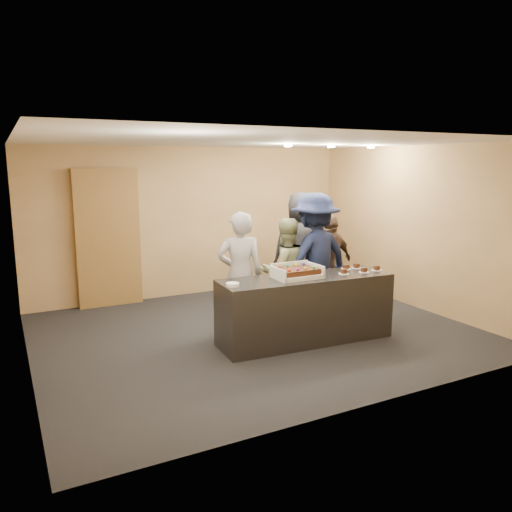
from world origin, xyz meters
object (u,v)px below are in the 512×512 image
person_server_grey (240,275)px  cake_box (296,274)px  storage_cabinet (108,238)px  person_navy_man (315,258)px  person_brown_extra (330,262)px  person_sage_man (285,271)px  serving_counter (305,309)px  plate_stack (233,285)px  sheet_cake (297,271)px  person_dark_suit (301,247)px

person_server_grey → cake_box: bearing=152.2°
storage_cabinet → person_navy_man: size_ratio=1.18×
person_brown_extra → cake_box: bearing=27.7°
storage_cabinet → person_sage_man: 3.12m
cake_box → person_sage_man: 0.86m
serving_counter → plate_stack: plate_stack is taller
sheet_cake → plate_stack: sheet_cake is taller
sheet_cake → person_server_grey: (-0.55, 0.61, -0.12)m
storage_cabinet → person_brown_extra: bearing=-30.2°
serving_counter → person_server_grey: size_ratio=1.36×
cake_box → plate_stack: cake_box is taller
storage_cabinet → person_sage_man: storage_cabinet is taller
serving_counter → plate_stack: 1.20m
person_navy_man → person_brown_extra: 0.76m
sheet_cake → person_brown_extra: person_brown_extra is taller
serving_counter → person_sage_man: (0.16, 0.81, 0.35)m
sheet_cake → person_dark_suit: 2.07m
cake_box → person_dark_suit: size_ratio=0.32×
plate_stack → sheet_cake: bearing=1.2°
person_navy_man → person_sage_man: bearing=-17.6°
serving_counter → person_dark_suit: person_dark_suit is taller
person_dark_suit → serving_counter: bearing=87.8°
storage_cabinet → plate_stack: 3.19m
cake_box → person_dark_suit: bearing=55.8°
person_brown_extra → person_dark_suit: 0.64m
person_navy_man → person_brown_extra: size_ratio=1.24×
serving_counter → sheet_cake: sheet_cake is taller
cake_box → plate_stack: (-0.96, -0.04, -0.02)m
cake_box → person_brown_extra: size_ratio=0.39×
person_brown_extra → serving_counter: bearing=31.4°
storage_cabinet → plate_stack: bearing=-73.4°
person_navy_man → storage_cabinet: bearing=-48.4°
serving_counter → plate_stack: (-1.10, -0.02, 0.47)m
sheet_cake → person_dark_suit: size_ratio=0.27×
storage_cabinet → person_navy_man: 3.50m
person_navy_man → plate_stack: bearing=16.3°
person_server_grey → person_sage_man: size_ratio=1.10×
person_brown_extra → person_navy_man: bearing=23.0°
sheet_cake → person_navy_man: 1.06m
person_navy_man → person_server_grey: bearing=-2.1°
serving_counter → person_brown_extra: 1.71m
person_navy_man → person_dark_suit: size_ratio=1.02×
person_sage_man → person_brown_extra: person_sage_man is taller
cake_box → person_brown_extra: bearing=39.3°
person_sage_man → sheet_cake: bearing=77.3°
sheet_cake → person_brown_extra: 1.80m
person_sage_man → person_dark_suit: (0.85, 0.90, 0.17)m
cake_box → person_sage_man: (0.30, 0.79, -0.14)m
serving_counter → person_navy_man: 1.10m
person_sage_man → person_dark_suit: size_ratio=0.83×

